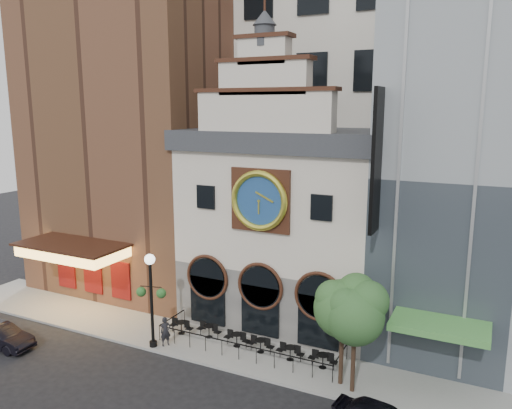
{
  "coord_description": "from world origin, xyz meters",
  "views": [
    {
      "loc": [
        11.85,
        -20.95,
        13.71
      ],
      "look_at": [
        -1.29,
        6.0,
        7.83
      ],
      "focal_mm": 35.0,
      "sensor_mm": 36.0,
      "label": 1
    }
  ],
  "objects_px": {
    "pedestrian": "(166,331)",
    "tree_left": "(356,312)",
    "bistro_5": "(323,360)",
    "bistro_4": "(290,352)",
    "bistro_1": "(209,330)",
    "bistro_0": "(181,326)",
    "tree_right": "(344,304)",
    "bistro_3": "(261,345)",
    "bistro_2": "(237,339)",
    "lamppost": "(151,290)",
    "car_left": "(1,337)"
  },
  "relations": [
    {
      "from": "pedestrian",
      "to": "tree_right",
      "type": "height_order",
      "value": "tree_right"
    },
    {
      "from": "pedestrian",
      "to": "tree_left",
      "type": "xyz_separation_m",
      "value": [
        11.0,
        0.14,
        3.23
      ]
    },
    {
      "from": "bistro_5",
      "to": "bistro_4",
      "type": "bearing_deg",
      "value": 179.17
    },
    {
      "from": "car_left",
      "to": "pedestrian",
      "type": "relative_size",
      "value": 2.36
    },
    {
      "from": "car_left",
      "to": "tree_right",
      "type": "relative_size",
      "value": 0.71
    },
    {
      "from": "lamppost",
      "to": "tree_left",
      "type": "xyz_separation_m",
      "value": [
        11.59,
        0.55,
        0.68
      ]
    },
    {
      "from": "bistro_1",
      "to": "lamppost",
      "type": "xyz_separation_m",
      "value": [
        -2.31,
        -2.37,
        2.95
      ]
    },
    {
      "from": "pedestrian",
      "to": "tree_left",
      "type": "height_order",
      "value": "tree_left"
    },
    {
      "from": "tree_left",
      "to": "bistro_4",
      "type": "bearing_deg",
      "value": 159.74
    },
    {
      "from": "bistro_4",
      "to": "car_left",
      "type": "relative_size",
      "value": 0.39
    },
    {
      "from": "bistro_2",
      "to": "bistro_5",
      "type": "height_order",
      "value": "same"
    },
    {
      "from": "tree_left",
      "to": "bistro_0",
      "type": "bearing_deg",
      "value": 172.25
    },
    {
      "from": "bistro_4",
      "to": "bistro_3",
      "type": "bearing_deg",
      "value": 177.87
    },
    {
      "from": "bistro_0",
      "to": "car_left",
      "type": "height_order",
      "value": "car_left"
    },
    {
      "from": "tree_right",
      "to": "bistro_4",
      "type": "bearing_deg",
      "value": 162.09
    },
    {
      "from": "bistro_3",
      "to": "bistro_4",
      "type": "distance_m",
      "value": 1.82
    },
    {
      "from": "bistro_4",
      "to": "tree_right",
      "type": "bearing_deg",
      "value": -17.91
    },
    {
      "from": "bistro_5",
      "to": "pedestrian",
      "type": "bearing_deg",
      "value": -170.15
    },
    {
      "from": "bistro_3",
      "to": "tree_left",
      "type": "height_order",
      "value": "tree_left"
    },
    {
      "from": "bistro_1",
      "to": "tree_right",
      "type": "distance_m",
      "value": 9.46
    },
    {
      "from": "tree_left",
      "to": "pedestrian",
      "type": "bearing_deg",
      "value": -179.24
    },
    {
      "from": "bistro_4",
      "to": "tree_right",
      "type": "xyz_separation_m",
      "value": [
        3.19,
        -1.03,
        3.73
      ]
    },
    {
      "from": "car_left",
      "to": "bistro_2",
      "type": "bearing_deg",
      "value": -67.12
    },
    {
      "from": "bistro_5",
      "to": "pedestrian",
      "type": "distance_m",
      "value": 9.11
    },
    {
      "from": "bistro_4",
      "to": "bistro_0",
      "type": "bearing_deg",
      "value": 179.47
    },
    {
      "from": "car_left",
      "to": "lamppost",
      "type": "xyz_separation_m",
      "value": [
        7.98,
        3.73,
        2.9
      ]
    },
    {
      "from": "bistro_4",
      "to": "bistro_5",
      "type": "bearing_deg",
      "value": -0.83
    },
    {
      "from": "bistro_2",
      "to": "tree_left",
      "type": "distance_m",
      "value": 8.27
    },
    {
      "from": "pedestrian",
      "to": "tree_left",
      "type": "bearing_deg",
      "value": -54.94
    },
    {
      "from": "bistro_0",
      "to": "tree_left",
      "type": "xyz_separation_m",
      "value": [
        11.06,
        -1.51,
        3.63
      ]
    },
    {
      "from": "bistro_5",
      "to": "tree_right",
      "type": "height_order",
      "value": "tree_right"
    },
    {
      "from": "lamppost",
      "to": "pedestrian",
      "type": "bearing_deg",
      "value": 19.56
    },
    {
      "from": "bistro_3",
      "to": "lamppost",
      "type": "height_order",
      "value": "lamppost"
    },
    {
      "from": "bistro_1",
      "to": "tree_right",
      "type": "height_order",
      "value": "tree_right"
    },
    {
      "from": "bistro_4",
      "to": "bistro_5",
      "type": "height_order",
      "value": "same"
    },
    {
      "from": "bistro_1",
      "to": "bistro_5",
      "type": "xyz_separation_m",
      "value": [
        7.25,
        -0.41,
        0.0
      ]
    },
    {
      "from": "tree_left",
      "to": "tree_right",
      "type": "relative_size",
      "value": 0.98
    },
    {
      "from": "bistro_4",
      "to": "tree_left",
      "type": "bearing_deg",
      "value": -20.26
    },
    {
      "from": "bistro_0",
      "to": "car_left",
      "type": "relative_size",
      "value": 0.39
    },
    {
      "from": "car_left",
      "to": "lamppost",
      "type": "height_order",
      "value": "lamppost"
    },
    {
      "from": "bistro_0",
      "to": "bistro_5",
      "type": "relative_size",
      "value": 1.0
    },
    {
      "from": "lamppost",
      "to": "tree_right",
      "type": "distance_m",
      "value": 10.96
    },
    {
      "from": "lamppost",
      "to": "tree_left",
      "type": "relative_size",
      "value": 0.99
    },
    {
      "from": "tree_right",
      "to": "pedestrian",
      "type": "bearing_deg",
      "value": -176.93
    },
    {
      "from": "bistro_3",
      "to": "lamppost",
      "type": "relative_size",
      "value": 0.29
    },
    {
      "from": "bistro_5",
      "to": "lamppost",
      "type": "relative_size",
      "value": 0.29
    },
    {
      "from": "pedestrian",
      "to": "bistro_0",
      "type": "bearing_deg",
      "value": 36.44
    },
    {
      "from": "bistro_2",
      "to": "bistro_3",
      "type": "xyz_separation_m",
      "value": [
        1.54,
        -0.05,
        0.0
      ]
    },
    {
      "from": "bistro_0",
      "to": "bistro_4",
      "type": "bearing_deg",
      "value": -0.53
    },
    {
      "from": "bistro_2",
      "to": "bistro_3",
      "type": "bearing_deg",
      "value": -1.98
    }
  ]
}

